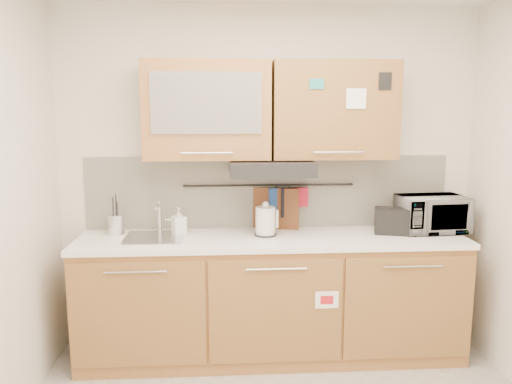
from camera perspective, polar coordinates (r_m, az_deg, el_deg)
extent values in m
plane|color=silver|center=(3.88, 1.42, 1.48)|extent=(3.20, 0.00, 3.20)
cube|color=#B0733E|center=(3.81, 1.77, -12.08)|extent=(2.80, 0.60, 0.88)
cube|color=black|center=(3.97, 1.74, -17.32)|extent=(2.80, 0.54, 0.10)
cube|color=olive|center=(3.55, -13.36, -13.52)|extent=(0.91, 0.02, 0.74)
cylinder|color=silver|center=(3.42, -13.63, -8.88)|extent=(0.41, 0.01, 0.01)
cube|color=olive|center=(3.51, 2.26, -13.49)|extent=(0.91, 0.02, 0.74)
cylinder|color=silver|center=(3.38, 2.34, -8.81)|extent=(0.41, 0.01, 0.01)
cube|color=olive|center=(3.72, 17.07, -12.56)|extent=(0.91, 0.02, 0.74)
cylinder|color=silver|center=(3.60, 17.45, -8.12)|extent=(0.41, 0.01, 0.01)
cube|color=white|center=(3.66, 1.82, -5.42)|extent=(2.82, 0.62, 0.04)
cube|color=silver|center=(3.88, 1.43, -0.01)|extent=(2.80, 0.02, 0.56)
cube|color=#B0733E|center=(3.66, -5.60, 9.28)|extent=(0.90, 0.35, 0.70)
cube|color=silver|center=(3.47, -5.71, 10.09)|extent=(0.76, 0.02, 0.42)
cube|color=olive|center=(3.74, 8.82, 9.22)|extent=(0.90, 0.35, 0.70)
cube|color=white|center=(3.59, 11.38, 10.41)|extent=(0.14, 0.00, 0.14)
cube|color=black|center=(3.62, 1.77, 2.81)|extent=(0.60, 0.46, 0.10)
cube|color=silver|center=(3.68, -11.53, -5.26)|extent=(0.42, 0.40, 0.03)
cylinder|color=silver|center=(3.81, -10.97, -2.83)|extent=(0.03, 0.03, 0.24)
cylinder|color=silver|center=(3.71, -11.17, -1.58)|extent=(0.02, 0.18, 0.02)
cylinder|color=black|center=(3.84, 1.48, 0.78)|extent=(1.30, 0.02, 0.02)
cylinder|color=silver|center=(3.83, -15.67, -3.61)|extent=(0.13, 0.13, 0.15)
cylinder|color=black|center=(3.83, -15.97, -2.63)|extent=(0.01, 0.01, 0.28)
cylinder|color=black|center=(3.80, -15.52, -2.93)|extent=(0.01, 0.01, 0.25)
cylinder|color=black|center=(3.84, -15.65, -2.45)|extent=(0.01, 0.01, 0.30)
cylinder|color=black|center=(3.81, -15.97, -3.16)|extent=(0.01, 0.01, 0.22)
cylinder|color=silver|center=(3.66, 1.08, -3.37)|extent=(0.19, 0.19, 0.21)
sphere|color=silver|center=(3.64, 1.09, -1.44)|extent=(0.05, 0.05, 0.05)
cube|color=silver|center=(3.70, 2.33, -3.08)|extent=(0.03, 0.03, 0.13)
cylinder|color=black|center=(3.69, 1.08, -4.86)|extent=(0.16, 0.16, 0.01)
cube|color=black|center=(3.85, 15.30, -3.21)|extent=(0.28, 0.21, 0.19)
cube|color=black|center=(3.83, 14.68, -1.90)|extent=(0.10, 0.13, 0.01)
cube|color=black|center=(3.84, 16.04, -1.94)|extent=(0.10, 0.13, 0.01)
imported|color=#999999|center=(4.01, 19.47, -2.37)|extent=(0.52, 0.37, 0.27)
imported|color=#999999|center=(3.73, -8.81, -3.31)|extent=(0.12, 0.12, 0.20)
cube|color=brown|center=(3.87, 2.28, -2.76)|extent=(0.35, 0.13, 0.44)
cube|color=navy|center=(3.85, 2.40, -1.07)|extent=(0.13, 0.05, 0.21)
cube|color=black|center=(3.86, 3.82, -1.19)|extent=(0.15, 0.08, 0.23)
cube|color=#B0172D|center=(3.87, 5.08, -0.61)|extent=(0.12, 0.03, 0.15)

